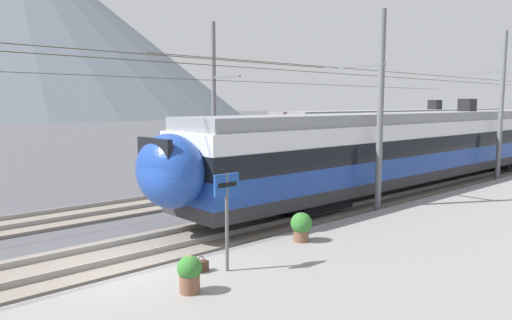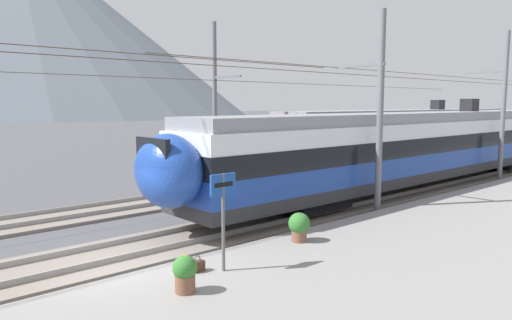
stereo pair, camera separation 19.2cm
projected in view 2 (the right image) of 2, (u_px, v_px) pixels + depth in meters
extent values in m
plane|color=#4C4C51|center=(119.00, 274.00, 12.05)|extent=(400.00, 400.00, 0.00)
cube|color=slate|center=(97.00, 259.00, 13.03)|extent=(120.00, 3.00, 0.12)
cube|color=gray|center=(109.00, 260.00, 12.48)|extent=(120.00, 0.07, 0.16)
cube|color=gray|center=(87.00, 248.00, 13.55)|extent=(120.00, 0.07, 0.16)
cube|color=slate|center=(34.00, 221.00, 17.19)|extent=(120.00, 3.00, 0.12)
cube|color=gray|center=(40.00, 221.00, 16.64)|extent=(120.00, 0.07, 0.16)
cube|color=gray|center=(27.00, 214.00, 17.71)|extent=(120.00, 0.07, 0.16)
cube|color=#2D2D30|center=(427.00, 170.00, 24.37)|extent=(29.21, 2.86, 0.45)
cube|color=#1E429E|center=(427.00, 157.00, 24.29)|extent=(29.21, 2.86, 0.85)
cube|color=black|center=(428.00, 141.00, 24.20)|extent=(29.21, 2.90, 0.75)
cube|color=white|center=(429.00, 128.00, 24.12)|extent=(29.21, 2.86, 0.65)
cube|color=gray|center=(429.00, 117.00, 24.05)|extent=(28.91, 2.66, 0.45)
cube|color=black|center=(306.00, 202.00, 18.48)|extent=(2.80, 2.29, 0.42)
cube|color=black|center=(500.00, 163.00, 30.36)|extent=(2.80, 2.29, 0.42)
ellipsoid|color=#1E429E|center=(168.00, 171.00, 14.27)|extent=(1.80, 2.63, 2.25)
cube|color=black|center=(153.00, 158.00, 13.89)|extent=(0.16, 1.71, 1.19)
cube|color=black|center=(469.00, 105.00, 26.86)|extent=(0.90, 0.70, 0.70)
cube|color=#2D2D30|center=(409.00, 152.00, 33.55)|extent=(24.64, 2.91, 0.45)
cube|color=maroon|center=(410.00, 142.00, 33.47)|extent=(24.64, 2.91, 0.85)
cube|color=black|center=(410.00, 131.00, 33.38)|extent=(24.64, 2.95, 0.75)
cube|color=silver|center=(410.00, 121.00, 33.29)|extent=(24.64, 2.91, 0.65)
cube|color=gray|center=(411.00, 113.00, 33.23)|extent=(24.34, 2.71, 0.45)
cube|color=black|center=(340.00, 167.00, 28.58)|extent=(2.80, 2.33, 0.42)
cube|color=black|center=(460.00, 151.00, 38.61)|extent=(2.80, 2.33, 0.42)
ellipsoid|color=maroon|center=(278.00, 142.00, 24.94)|extent=(1.80, 2.68, 2.25)
cube|color=black|center=(271.00, 134.00, 24.56)|extent=(0.16, 1.75, 1.19)
cube|color=black|center=(438.00, 105.00, 35.59)|extent=(0.90, 0.70, 0.70)
cylinder|color=slate|center=(380.00, 115.00, 17.75)|extent=(0.24, 0.24, 7.71)
cube|color=slate|center=(359.00, 66.00, 18.29)|extent=(0.10, 2.32, 0.10)
cylinder|color=#473823|center=(338.00, 73.00, 19.07)|extent=(39.49, 0.02, 0.02)
cylinder|color=slate|center=(503.00, 109.00, 25.08)|extent=(0.24, 0.24, 8.04)
cube|color=slate|center=(486.00, 72.00, 25.60)|extent=(0.10, 2.32, 0.10)
cylinder|color=#473823|center=(467.00, 78.00, 26.38)|extent=(39.49, 0.02, 0.02)
cylinder|color=slate|center=(215.00, 105.00, 24.45)|extent=(0.24, 0.24, 8.38)
cube|color=slate|center=(226.00, 77.00, 23.56)|extent=(0.10, 2.25, 0.10)
cylinder|color=#473823|center=(239.00, 81.00, 22.86)|extent=(39.49, 0.02, 0.02)
cylinder|color=#59595B|center=(223.00, 223.00, 11.11)|extent=(0.08, 0.08, 2.31)
cube|color=#19479E|center=(223.00, 184.00, 11.00)|extent=(0.70, 0.06, 0.50)
cube|color=black|center=(224.00, 185.00, 10.97)|extent=(0.52, 0.01, 0.10)
cube|color=#472D1E|center=(198.00, 266.00, 11.18)|extent=(0.32, 0.18, 0.25)
torus|color=#472D1E|center=(197.00, 259.00, 11.16)|extent=(0.16, 0.02, 0.16)
cylinder|color=brown|center=(299.00, 236.00, 13.61)|extent=(0.43, 0.43, 0.34)
sphere|color=#33752D|center=(299.00, 223.00, 13.56)|extent=(0.62, 0.62, 0.62)
sphere|color=purple|center=(299.00, 219.00, 13.55)|extent=(0.34, 0.34, 0.34)
cylinder|color=brown|center=(185.00, 284.00, 9.94)|extent=(0.43, 0.43, 0.37)
sphere|color=#33752D|center=(185.00, 268.00, 9.90)|extent=(0.52, 0.52, 0.52)
sphere|color=gold|center=(185.00, 262.00, 9.88)|extent=(0.29, 0.29, 0.29)
cone|color=slate|center=(18.00, 24.00, 172.27)|extent=(165.12, 165.12, 65.99)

